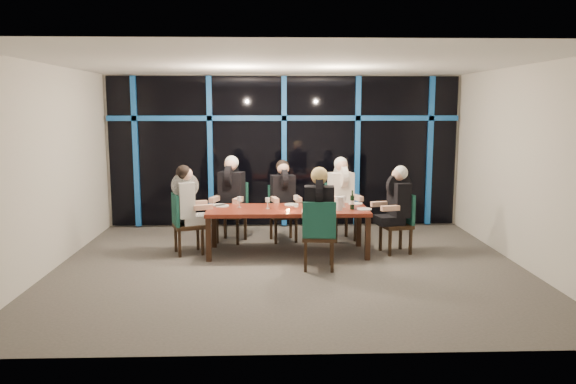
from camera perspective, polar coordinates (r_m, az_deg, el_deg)
name	(u,v)px	position (r m, az deg, el deg)	size (l,w,h in m)	color
room	(289,132)	(8.16, 0.14, 6.14)	(7.04, 7.00, 3.02)	#5A5650
window_wall	(285,149)	(11.12, -0.35, 4.38)	(6.86, 0.43, 2.94)	black
dining_table	(288,212)	(9.12, -0.04, -2.10)	(2.60, 1.00, 0.75)	maroon
chair_far_left	(233,209)	(10.07, -5.61, -1.68)	(0.61, 0.61, 1.04)	black
chair_far_mid	(282,210)	(10.07, -0.60, -1.81)	(0.55, 0.55, 0.99)	black
chair_far_right	(339,208)	(10.19, 5.25, -1.62)	(0.59, 0.59, 1.02)	black
chair_end_left	(183,221)	(9.26, -10.62, -2.87)	(0.59, 0.59, 1.00)	black
chair_end_right	(401,220)	(9.39, 11.38, -2.78)	(0.55, 0.55, 0.98)	black
chair_near_mid	(319,232)	(8.21, 3.16, -4.05)	(0.52, 0.52, 1.04)	black
diner_far_left	(231,186)	(9.92, -5.83, 0.57)	(0.62, 0.71, 1.02)	black
diner_far_mid	(283,189)	(9.92, -0.48, 0.34)	(0.55, 0.66, 0.96)	black
diner_far_right	(342,187)	(10.05, 5.48, 0.56)	(0.60, 0.69, 0.99)	silver
diner_end_left	(188,196)	(9.21, -10.17, -0.44)	(0.68, 0.60, 0.97)	black
diner_end_right	(397,197)	(9.29, 11.00, -0.46)	(0.66, 0.55, 0.96)	black
diner_near_mid	(319,203)	(8.22, 3.18, -1.11)	(0.54, 0.66, 1.01)	black
plate_far_left	(219,205)	(9.44, -7.07, -1.32)	(0.24, 0.24, 0.01)	white
plate_far_mid	(292,205)	(9.42, 0.37, -1.28)	(0.24, 0.24, 0.01)	white
plate_far_right	(355,204)	(9.58, 6.87, -1.17)	(0.24, 0.24, 0.01)	white
plate_end_left	(222,206)	(9.35, -6.74, -1.41)	(0.24, 0.24, 0.01)	white
plate_end_right	(364,209)	(9.09, 7.76, -1.73)	(0.24, 0.24, 0.01)	white
plate_near_mid	(318,211)	(8.81, 3.11, -1.99)	(0.24, 0.24, 0.01)	white
wine_bottle	(352,202)	(9.08, 6.54, -1.01)	(0.07, 0.07, 0.31)	black
water_pitcher	(339,203)	(8.96, 5.20, -1.16)	(0.14, 0.12, 0.22)	silver
tea_light	(288,210)	(8.85, -0.01, -1.87)	(0.05, 0.05, 0.03)	#FCA74B
wine_glass_a	(268,201)	(9.08, -2.09, -0.88)	(0.07, 0.07, 0.18)	white
wine_glass_b	(296,198)	(9.22, 0.83, -0.65)	(0.08, 0.08, 0.19)	silver
wine_glass_c	(315,200)	(9.12, 2.77, -0.87)	(0.07, 0.07, 0.17)	silver
wine_glass_d	(239,200)	(9.22, -4.98, -0.77)	(0.07, 0.07, 0.18)	white
wine_glass_e	(344,199)	(9.24, 5.73, -0.71)	(0.07, 0.07, 0.19)	silver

